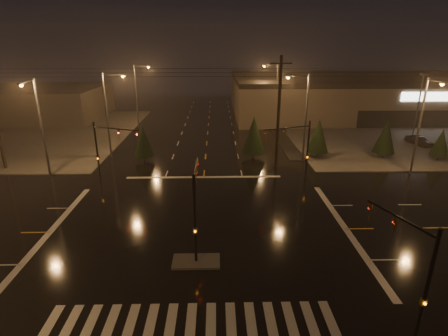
% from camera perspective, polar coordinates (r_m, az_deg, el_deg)
% --- Properties ---
extents(ground, '(140.00, 140.00, 0.00)m').
position_cam_1_polar(ground, '(26.42, -4.09, -10.16)').
color(ground, black).
rests_on(ground, ground).
extents(sidewalk_ne, '(36.00, 36.00, 0.12)m').
position_cam_1_polar(sidewalk_ne, '(61.56, 26.62, 5.35)').
color(sidewalk_ne, '#403D39').
rests_on(sidewalk_ne, ground).
extents(sidewalk_nw, '(36.00, 36.00, 0.12)m').
position_cam_1_polar(sidewalk_nw, '(62.85, -31.29, 4.82)').
color(sidewalk_nw, '#403D39').
rests_on(sidewalk_nw, ground).
extents(median_island, '(3.00, 1.60, 0.15)m').
position_cam_1_polar(median_island, '(23.00, -4.56, -14.96)').
color(median_island, '#403D39').
rests_on(median_island, ground).
extents(crosswalk, '(15.00, 2.60, 0.01)m').
position_cam_1_polar(crosswalk, '(19.16, -5.41, -23.67)').
color(crosswalk, beige).
rests_on(crosswalk, ground).
extents(stop_bar_far, '(16.00, 0.50, 0.01)m').
position_cam_1_polar(stop_bar_far, '(36.37, -3.32, -1.49)').
color(stop_bar_far, beige).
rests_on(stop_bar_far, ground).
extents(parking_lot, '(50.00, 24.00, 0.08)m').
position_cam_1_polar(parking_lot, '(62.40, 31.51, 4.68)').
color(parking_lot, black).
rests_on(parking_lot, ground).
extents(retail_building, '(60.20, 28.30, 7.20)m').
position_cam_1_polar(retail_building, '(77.22, 25.05, 11.00)').
color(retail_building, '#6A5A4B').
rests_on(retail_building, ground).
extents(commercial_block, '(30.00, 18.00, 5.60)m').
position_cam_1_polar(commercial_block, '(75.08, -30.65, 9.10)').
color(commercial_block, '#443D3C').
rests_on(commercial_block, ground).
extents(signal_mast_median, '(0.25, 4.59, 6.00)m').
position_cam_1_polar(signal_mast_median, '(21.97, -4.69, -5.65)').
color(signal_mast_median, black).
rests_on(signal_mast_median, ground).
extents(signal_mast_ne, '(4.84, 1.86, 6.00)m').
position_cam_1_polar(signal_mast_ne, '(35.27, 12.16, 3.90)').
color(signal_mast_ne, black).
rests_on(signal_mast_ne, ground).
extents(signal_mast_nw, '(4.84, 1.86, 6.00)m').
position_cam_1_polar(signal_mast_nw, '(35.99, -18.81, 3.59)').
color(signal_mast_nw, black).
rests_on(signal_mast_nw, ground).
extents(signal_mast_se, '(1.55, 3.87, 6.00)m').
position_cam_1_polar(signal_mast_se, '(18.45, 28.63, -13.73)').
color(signal_mast_se, black).
rests_on(signal_mast_se, ground).
extents(streetlight_1, '(2.77, 0.32, 10.00)m').
position_cam_1_polar(streetlight_1, '(43.38, -18.29, 9.00)').
color(streetlight_1, '#38383A').
rests_on(streetlight_1, ground).
extents(streetlight_2, '(2.77, 0.32, 10.00)m').
position_cam_1_polar(streetlight_2, '(58.71, -13.91, 11.98)').
color(streetlight_2, '#38383A').
rests_on(streetlight_2, ground).
extents(streetlight_3, '(2.77, 0.32, 10.00)m').
position_cam_1_polar(streetlight_3, '(40.78, 12.86, 8.86)').
color(streetlight_3, '#38383A').
rests_on(streetlight_3, ground).
extents(streetlight_4, '(2.77, 0.32, 10.00)m').
position_cam_1_polar(streetlight_4, '(60.15, 8.34, 12.51)').
color(streetlight_4, '#38383A').
rests_on(streetlight_4, ground).
extents(streetlight_5, '(0.32, 2.77, 10.00)m').
position_cam_1_polar(streetlight_5, '(38.93, -27.92, 6.57)').
color(streetlight_5, '#38383A').
rests_on(streetlight_5, ground).
extents(streetlight_6, '(0.32, 2.77, 10.00)m').
position_cam_1_polar(streetlight_6, '(40.51, 29.62, 6.72)').
color(streetlight_6, '#38383A').
rests_on(streetlight_6, ground).
extents(utility_pole_1, '(2.20, 0.32, 12.00)m').
position_cam_1_polar(utility_pole_1, '(38.13, 8.90, 8.89)').
color(utility_pole_1, black).
rests_on(utility_pole_1, ground).
extents(conifer_0, '(2.56, 2.56, 4.69)m').
position_cam_1_polar(conifer_0, '(43.43, 15.17, 5.11)').
color(conifer_0, black).
rests_on(conifer_0, ground).
extents(conifer_1, '(2.57, 2.57, 4.72)m').
position_cam_1_polar(conifer_1, '(45.89, 24.87, 4.74)').
color(conifer_1, black).
rests_on(conifer_1, ground).
extents(conifer_2, '(2.04, 2.04, 3.89)m').
position_cam_1_polar(conifer_2, '(47.78, 31.91, 3.58)').
color(conifer_2, black).
rests_on(conifer_2, ground).
extents(conifer_3, '(2.35, 2.35, 4.37)m').
position_cam_1_polar(conifer_3, '(41.51, -13.05, 4.40)').
color(conifer_3, black).
rests_on(conifer_3, ground).
extents(conifer_4, '(2.82, 2.82, 5.11)m').
position_cam_1_polar(conifer_4, '(41.69, 4.88, 5.43)').
color(conifer_4, black).
rests_on(conifer_4, ground).
extents(car_parked, '(2.61, 4.32, 1.38)m').
position_cam_1_polar(car_parked, '(54.44, 29.29, 3.95)').
color(car_parked, black).
rests_on(car_parked, ground).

